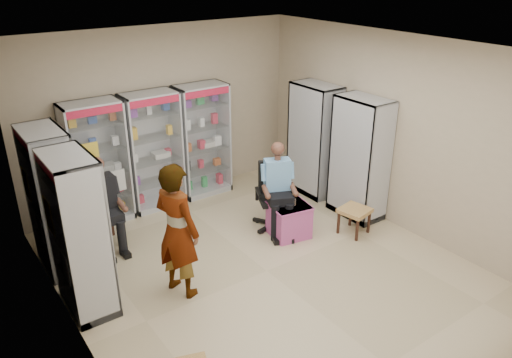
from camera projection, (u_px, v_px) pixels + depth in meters
floor at (267, 271)px, 6.90m from camera, size 6.00×6.00×0.00m
room_shell at (268, 136)px, 6.10m from camera, size 5.02×6.02×3.01m
cabinet_back_left at (97, 164)px, 7.83m from camera, size 0.90×0.50×2.00m
cabinet_back_mid at (153, 151)px, 8.33m from camera, size 0.90×0.50×2.00m
cabinet_back_right at (203, 140)px, 8.84m from camera, size 0.90×0.50×2.00m
cabinet_right_far at (314, 140)px, 8.86m from camera, size 0.90×0.50×2.00m
cabinet_right_near at (360, 158)px, 8.05m from camera, size 0.90×0.50×2.00m
cabinet_left_far at (53, 201)px, 6.65m from camera, size 0.90×0.50×2.00m
cabinet_left_near at (79, 235)px, 5.83m from camera, size 0.90×0.50×2.00m
wooden_chair at (102, 216)px, 7.37m from camera, size 0.42×0.42×0.94m
seated_customer at (102, 205)px, 7.25m from camera, size 0.44×0.60×1.34m
office_chair at (275, 196)px, 7.83m from camera, size 0.77×0.77×1.07m
seated_shopkeeper at (277, 189)px, 7.73m from camera, size 0.66×0.75×1.37m
pink_trunk at (289, 220)px, 7.69m from camera, size 0.63×0.62×0.53m
tea_glass at (294, 202)px, 7.56m from camera, size 0.07×0.07×0.11m
woven_stool_a at (354, 221)px, 7.77m from camera, size 0.50×0.50×0.42m
standing_man at (177, 230)px, 6.14m from camera, size 0.62×0.75×1.78m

